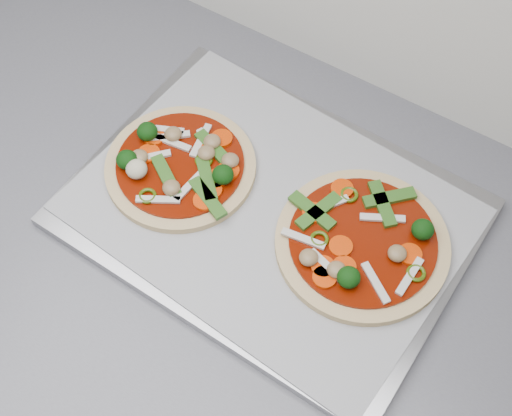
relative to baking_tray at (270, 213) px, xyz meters
The scene contains 6 objects.
base_cabinet 0.50m from the baking_tray, 156.36° to the right, with size 3.60×0.60×0.86m, color #B7B7B5.
countertop 0.17m from the baking_tray, 156.36° to the right, with size 3.60×0.60×0.04m, color slate.
baking_tray is the anchor object (origin of this frame).
parchment 0.01m from the baking_tray, ahead, with size 0.40×0.29×0.00m, color gray.
pizza_left 0.11m from the baking_tray, behind, with size 0.22×0.22×0.03m.
pizza_right 0.11m from the baking_tray, ahead, with size 0.25×0.25×0.03m.
Camera 1 is at (0.36, 1.01, 1.58)m, focal length 50.00 mm.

